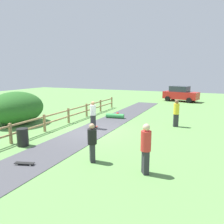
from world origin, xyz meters
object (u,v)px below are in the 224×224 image
(skater_riding, at_px, (93,113))
(bystander_yellow, at_px, (176,112))
(skater_fallen, at_px, (115,116))
(skateboard_loose, at_px, (24,163))
(bystander_black, at_px, (92,141))
(trash_bin, at_px, (23,137))
(bystander_red, at_px, (146,146))
(bush_large, at_px, (16,108))
(parked_car_red, at_px, (180,94))

(skater_riding, distance_m, bystander_yellow, 5.61)
(skater_fallen, bearing_deg, skater_riding, -90.03)
(skateboard_loose, distance_m, bystander_black, 2.84)
(trash_bin, height_order, skater_riding, skater_riding)
(skater_riding, bearing_deg, bystander_red, -45.18)
(trash_bin, relative_size, bystander_yellow, 0.49)
(bush_large, distance_m, skateboard_loose, 8.01)
(bush_large, relative_size, bystander_red, 2.17)
(bystander_yellow, bearing_deg, bystander_black, -107.08)
(bystander_yellow, height_order, bystander_red, bystander_red)
(bystander_black, xyz_separation_m, parked_car_red, (0.93, 21.13, 0.06))
(skater_riding, relative_size, bystander_black, 1.10)
(skater_fallen, relative_size, bystander_red, 0.79)
(bush_large, bearing_deg, bystander_black, -24.53)
(skateboard_loose, bearing_deg, bush_large, 138.83)
(skater_fallen, height_order, bystander_yellow, bystander_yellow)
(skater_fallen, bearing_deg, skateboard_loose, -88.56)
(parked_car_red, bearing_deg, skater_riding, -102.04)
(skater_fallen, bearing_deg, bush_large, -141.07)
(skater_fallen, distance_m, bystander_yellow, 5.02)
(skateboard_loose, xyz_separation_m, bystander_black, (2.31, 1.44, 0.81))
(skateboard_loose, relative_size, bystander_black, 0.50)
(bystander_black, height_order, parked_car_red, parked_car_red)
(skateboard_loose, distance_m, bystander_yellow, 10.13)
(skateboard_loose, distance_m, parked_car_red, 22.83)
(skater_riding, xyz_separation_m, skateboard_loose, (0.25, -6.17, -0.94))
(bystander_black, bearing_deg, bush_large, 155.47)
(skater_riding, height_order, bystander_black, skater_riding)
(skater_fallen, height_order, parked_car_red, parked_car_red)
(bush_large, xyz_separation_m, bystander_black, (8.29, -3.78, -0.26))
(skateboard_loose, bearing_deg, skater_riding, 92.31)
(bystander_red, bearing_deg, trash_bin, 175.68)
(trash_bin, xyz_separation_m, parked_car_red, (5.12, 20.82, 0.51))
(skater_fallen, distance_m, bystander_red, 9.90)
(bush_large, relative_size, skater_fallen, 2.73)
(skater_riding, bearing_deg, skateboard_loose, -87.69)
(bush_large, xyz_separation_m, bystander_red, (10.60, -3.95, -0.11))
(trash_bin, height_order, parked_car_red, parked_car_red)
(skater_fallen, bearing_deg, bystander_yellow, -10.35)
(skateboard_loose, relative_size, bystander_red, 0.44)
(parked_car_red, bearing_deg, bystander_yellow, -84.23)
(skater_fallen, height_order, skateboard_loose, skater_fallen)
(skater_riding, height_order, parked_car_red, parked_car_red)
(bush_large, bearing_deg, parked_car_red, 62.01)
(bystander_yellow, bearing_deg, skater_riding, -150.25)
(trash_bin, height_order, bystander_yellow, bystander_yellow)
(trash_bin, relative_size, skateboard_loose, 1.09)
(skateboard_loose, relative_size, parked_car_red, 0.18)
(bush_large, bearing_deg, skater_riding, 9.43)
(skateboard_loose, bearing_deg, bystander_red, 15.36)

